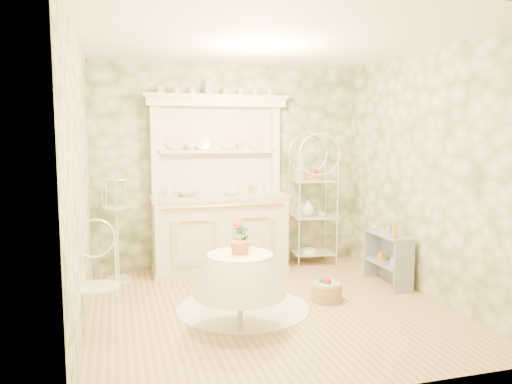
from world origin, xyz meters
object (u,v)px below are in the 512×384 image
object	(u,v)px
round_table	(240,298)
birdcage_stand	(117,225)
kitchen_dresser	(219,184)
floor_basket	(326,290)
side_shelf	(388,258)
bakers_rack	(313,202)
cafe_chair	(97,292)

from	to	relation	value
round_table	birdcage_stand	world-z (taller)	birdcage_stand
kitchen_dresser	floor_basket	bearing A→B (deg)	-59.86
kitchen_dresser	floor_basket	distance (m)	1.99
birdcage_stand	side_shelf	bearing A→B (deg)	-18.10
bakers_rack	birdcage_stand	bearing A→B (deg)	-169.74
bakers_rack	cafe_chair	world-z (taller)	bakers_rack
birdcage_stand	floor_basket	bearing A→B (deg)	-32.59
bakers_rack	side_shelf	world-z (taller)	bakers_rack
side_shelf	cafe_chair	distance (m)	3.36
cafe_chair	bakers_rack	bearing A→B (deg)	21.44
kitchen_dresser	side_shelf	distance (m)	2.28
bakers_rack	floor_basket	size ratio (longest dim) A/B	4.77
round_table	cafe_chair	size ratio (longest dim) A/B	0.76
side_shelf	cafe_chair	xyz separation A→B (m)	(-3.28, -0.68, 0.08)
bakers_rack	cafe_chair	distance (m)	3.38
round_table	floor_basket	distance (m)	1.23
bakers_rack	side_shelf	xyz separation A→B (m)	(0.49, -1.16, -0.54)
bakers_rack	round_table	size ratio (longest dim) A/B	2.81
cafe_chair	floor_basket	world-z (taller)	cafe_chair
round_table	cafe_chair	world-z (taller)	cafe_chair
side_shelf	floor_basket	bearing A→B (deg)	-152.29
cafe_chair	kitchen_dresser	bearing A→B (deg)	38.60
kitchen_dresser	bakers_rack	xyz separation A→B (m)	(1.32, 0.05, -0.29)
kitchen_dresser	bakers_rack	world-z (taller)	kitchen_dresser
round_table	floor_basket	xyz separation A→B (m)	(1.09, 0.54, -0.19)
side_shelf	birdcage_stand	size ratio (longest dim) A/B	0.53
round_table	cafe_chair	xyz separation A→B (m)	(-1.25, 0.22, 0.09)
side_shelf	birdcage_stand	distance (m)	3.27
cafe_chair	floor_basket	xyz separation A→B (m)	(2.34, 0.32, -0.28)
bakers_rack	round_table	bearing A→B (deg)	-119.99
bakers_rack	birdcage_stand	world-z (taller)	bakers_rack
birdcage_stand	floor_basket	size ratio (longest dim) A/B	3.84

